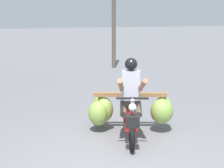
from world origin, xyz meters
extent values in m
plane|color=slate|center=(0.00, 0.00, 0.00)|extent=(120.00, 120.00, 0.00)
torus|color=black|center=(0.41, 0.35, 0.28)|extent=(0.28, 0.55, 0.56)
torus|color=black|center=(0.86, 1.46, 0.28)|extent=(0.28, 0.55, 0.56)
cube|color=red|center=(0.60, 0.81, 0.32)|extent=(0.43, 0.61, 0.08)
cube|color=red|center=(0.75, 1.18, 0.50)|extent=(0.50, 0.70, 0.36)
cube|color=black|center=(0.72, 1.11, 0.72)|extent=(0.47, 0.65, 0.10)
cylinder|color=gray|center=(0.43, 0.40, 0.62)|extent=(0.17, 0.29, 0.69)
cylinder|color=black|center=(0.42, 0.37, 0.96)|extent=(0.53, 0.25, 0.04)
sphere|color=silver|center=(0.39, 0.29, 0.82)|extent=(0.14, 0.14, 0.14)
cube|color=black|center=(0.37, 0.26, 0.58)|extent=(0.28, 0.24, 0.20)
cube|color=red|center=(0.41, 0.35, 0.58)|extent=(0.20, 0.30, 0.04)
cube|color=olive|center=(0.80, 1.32, 0.78)|extent=(1.43, 0.65, 0.08)
cube|color=olive|center=(0.87, 1.49, 0.75)|extent=(1.28, 0.58, 0.06)
ellipsoid|color=olive|center=(0.32, 1.82, 0.37)|extent=(0.44, 0.41, 0.61)
cylinder|color=#998459|center=(0.32, 1.82, 0.72)|extent=(0.02, 0.02, 0.14)
ellipsoid|color=#8AAE4D|center=(0.32, 1.54, 0.45)|extent=(0.50, 0.49, 0.51)
cylinder|color=#998459|center=(0.32, 1.54, 0.73)|extent=(0.02, 0.02, 0.11)
ellipsoid|color=#86AA49|center=(0.17, 1.49, 0.40)|extent=(0.55, 0.54, 0.51)
cylinder|color=#998459|center=(0.17, 1.49, 0.71)|extent=(0.02, 0.02, 0.17)
ellipsoid|color=#88AC4B|center=(1.38, 1.01, 0.45)|extent=(0.52, 0.48, 0.52)
cylinder|color=#998459|center=(1.38, 1.01, 0.73)|extent=(0.02, 0.02, 0.11)
ellipsoid|color=#89AD4C|center=(1.49, 1.15, 0.45)|extent=(0.52, 0.52, 0.54)
cylinder|color=#998459|center=(1.49, 1.15, 0.74)|extent=(0.02, 0.02, 0.10)
cube|color=#B2B7C6|center=(0.67, 1.00, 1.05)|extent=(0.40, 0.33, 0.56)
sphere|color=black|center=(0.66, 0.98, 1.46)|extent=(0.24, 0.24, 0.24)
cylinder|color=#9E7051|center=(0.73, 0.61, 1.11)|extent=(0.30, 0.71, 0.39)
cylinder|color=#9E7051|center=(0.36, 0.76, 1.11)|extent=(0.40, 0.69, 0.39)
cylinder|color=#4C4238|center=(0.76, 0.83, 0.62)|extent=(0.28, 0.46, 0.27)
cylinder|color=#4C4238|center=(0.50, 0.94, 0.62)|extent=(0.28, 0.46, 0.27)
cylinder|color=brown|center=(3.63, 9.44, 2.75)|extent=(0.18, 0.18, 5.50)
camera|label=1|loc=(-1.92, -4.69, 2.36)|focal=53.27mm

